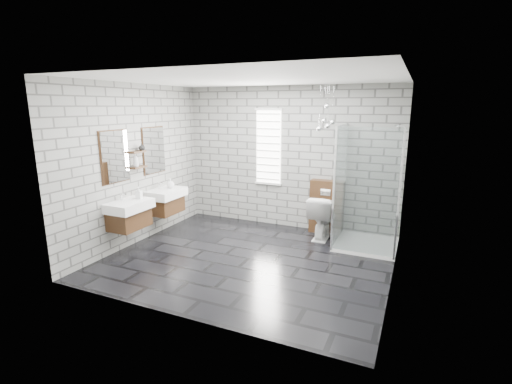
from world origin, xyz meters
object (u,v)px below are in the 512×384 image
Objects in this scene: vanity_right at (164,194)px; cistern_panel at (326,207)px; shower_enclosure at (361,219)px; vanity_left at (127,207)px; toilet at (322,216)px.

cistern_panel is at bearing 24.90° from vanity_right.
vanity_right reaches higher than cistern_panel.
shower_enclosure reaches higher than vanity_right.
vanity_left and vanity_right have the same top height.
cistern_panel is 0.49× the size of shower_enclosure.
toilet is at bearing 20.02° from vanity_right.
shower_enclosure reaches higher than vanity_left.
vanity_left is 2.02× the size of toilet.
vanity_right is at bearing -167.76° from shower_enclosure.
vanity_left is 1.57× the size of cistern_panel.
vanity_right is 0.77× the size of shower_enclosure.
vanity_left is 3.35m from toilet.
shower_enclosure is at bearing 26.30° from vanity_left.
toilet is (2.71, 0.99, -0.37)m from vanity_right.
shower_enclosure is (3.41, 1.68, -0.25)m from vanity_left.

